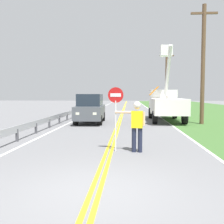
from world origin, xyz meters
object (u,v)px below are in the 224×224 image
(utility_bucket_truck, at_px, (165,103))
(oncoming_suv_nearest, at_px, (90,108))
(utility_pole_near, at_px, (203,62))
(flagger_worker, at_px, (137,123))
(stop_sign_paddle, at_px, (116,104))
(utility_pole_mid, at_px, (166,80))

(utility_bucket_truck, distance_m, oncoming_suv_nearest, 6.08)
(utility_bucket_truck, distance_m, utility_pole_near, 4.29)
(flagger_worker, relative_size, stop_sign_paddle, 0.78)
(stop_sign_paddle, relative_size, utility_pole_near, 0.28)
(utility_bucket_truck, height_order, utility_pole_near, utility_pole_near)
(flagger_worker, distance_m, utility_pole_mid, 24.39)
(flagger_worker, relative_size, utility_pole_near, 0.22)
(flagger_worker, height_order, stop_sign_paddle, stop_sign_paddle)
(oncoming_suv_nearest, bearing_deg, utility_pole_near, -1.29)
(flagger_worker, height_order, oncoming_suv_nearest, oncoming_suv_nearest)
(utility_pole_near, relative_size, utility_pole_mid, 1.09)
(flagger_worker, xyz_separation_m, stop_sign_paddle, (-0.76, 0.10, 0.66))
(utility_pole_mid, bearing_deg, utility_bucket_truck, -98.50)
(flagger_worker, xyz_separation_m, utility_pole_near, (4.84, 9.08, 3.25))
(stop_sign_paddle, distance_m, oncoming_suv_nearest, 9.47)
(stop_sign_paddle, height_order, oncoming_suv_nearest, stop_sign_paddle)
(stop_sign_paddle, xyz_separation_m, utility_pole_mid, (5.24, 23.70, 2.25))
(stop_sign_paddle, xyz_separation_m, utility_bucket_truck, (3.38, 11.28, -0.28))
(utility_bucket_truck, bearing_deg, flagger_worker, -102.96)
(flagger_worker, bearing_deg, oncoming_suv_nearest, 108.38)
(flagger_worker, bearing_deg, utility_pole_mid, 79.35)
(utility_bucket_truck, xyz_separation_m, utility_pole_mid, (1.86, 12.42, 2.53))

